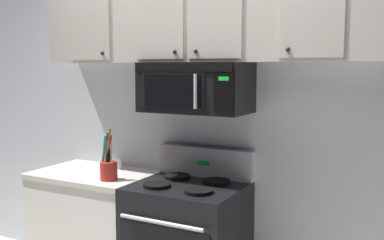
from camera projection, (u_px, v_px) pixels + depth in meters
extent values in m
cube|color=silver|center=(211.00, 116.00, 3.42)|extent=(5.20, 0.10, 2.70)
cylinder|color=#B7BABF|center=(160.00, 223.00, 2.85)|extent=(0.61, 0.03, 0.03)
cube|color=#B7BABF|center=(205.00, 162.00, 3.38)|extent=(0.76, 0.07, 0.22)
cube|color=#19D83F|center=(203.00, 163.00, 3.35)|extent=(0.10, 0.00, 0.04)
cylinder|color=black|center=(157.00, 185.00, 3.10)|extent=(0.19, 0.19, 0.02)
cylinder|color=black|center=(199.00, 191.00, 2.95)|extent=(0.19, 0.19, 0.02)
cylinder|color=black|center=(177.00, 177.00, 3.34)|extent=(0.19, 0.19, 0.02)
cylinder|color=black|center=(217.00, 182.00, 3.19)|extent=(0.19, 0.19, 0.02)
cube|color=black|center=(196.00, 87.00, 3.18)|extent=(0.76, 0.39, 0.35)
cube|color=black|center=(182.00, 67.00, 2.99)|extent=(0.73, 0.01, 0.06)
cube|color=black|center=(172.00, 91.00, 3.04)|extent=(0.49, 0.01, 0.25)
cube|color=black|center=(172.00, 91.00, 3.04)|extent=(0.44, 0.01, 0.22)
cube|color=black|center=(224.00, 92.00, 2.86)|extent=(0.14, 0.01, 0.25)
cube|color=#19D83F|center=(224.00, 79.00, 2.85)|extent=(0.07, 0.00, 0.03)
cylinder|color=#B7BABF|center=(195.00, 91.00, 2.93)|extent=(0.02, 0.02, 0.23)
cube|color=#BCB7AD|center=(198.00, 23.00, 3.15)|extent=(2.50, 0.33, 0.55)
cube|color=#BCB7AD|center=(89.00, 26.00, 3.39)|extent=(0.38, 0.01, 0.51)
sphere|color=black|center=(102.00, 53.00, 3.34)|extent=(0.03, 0.03, 0.03)
cube|color=#BCB7AD|center=(159.00, 22.00, 3.10)|extent=(0.38, 0.01, 0.51)
sphere|color=black|center=(175.00, 52.00, 3.05)|extent=(0.03, 0.03, 0.03)
cube|color=#BCB7AD|center=(215.00, 19.00, 2.90)|extent=(0.38, 0.01, 0.51)
sphere|color=black|center=(196.00, 51.00, 2.98)|extent=(0.03, 0.03, 0.03)
cube|color=#BCB7AD|center=(311.00, 14.00, 2.62)|extent=(0.38, 0.01, 0.51)
sphere|color=black|center=(288.00, 50.00, 2.69)|extent=(0.03, 0.03, 0.03)
cube|color=white|center=(96.00, 229.00, 3.60)|extent=(0.90, 0.62, 0.86)
cube|color=beige|center=(94.00, 174.00, 3.55)|extent=(0.93, 0.65, 0.03)
cylinder|color=red|center=(109.00, 171.00, 3.29)|extent=(0.13, 0.13, 0.13)
cylinder|color=silver|center=(108.00, 152.00, 3.28)|extent=(0.05, 0.04, 0.26)
cylinder|color=#BCBCC1|center=(111.00, 155.00, 3.26)|extent=(0.04, 0.04, 0.23)
cylinder|color=olive|center=(108.00, 149.00, 3.27)|extent=(0.06, 0.02, 0.31)
cylinder|color=black|center=(109.00, 153.00, 3.27)|extent=(0.02, 0.06, 0.26)
cylinder|color=black|center=(107.00, 152.00, 3.27)|extent=(0.03, 0.06, 0.27)
cylinder|color=teal|center=(104.00, 152.00, 3.27)|extent=(0.07, 0.04, 0.27)
cylinder|color=red|center=(110.00, 153.00, 3.28)|extent=(0.05, 0.05, 0.25)
cylinder|color=#A87A47|center=(106.00, 155.00, 3.27)|extent=(0.02, 0.05, 0.22)
cylinder|color=white|center=(120.00, 164.00, 3.64)|extent=(0.04, 0.04, 0.08)
cylinder|color=#B7BABF|center=(119.00, 158.00, 3.64)|extent=(0.04, 0.04, 0.02)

